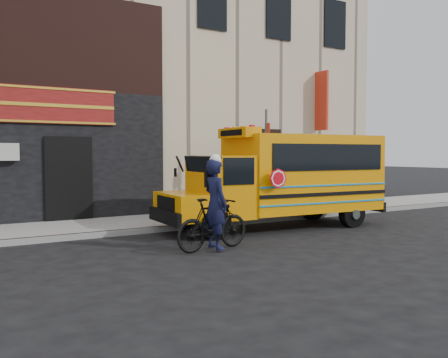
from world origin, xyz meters
TOP-DOWN VIEW (x-y plane):
  - ground at (0.00, 0.00)m, footprint 120.00×120.00m
  - curb at (0.00, 2.60)m, footprint 40.00×0.20m
  - sidewalk at (0.00, 4.10)m, footprint 40.00×3.00m
  - building at (-0.04, 10.45)m, footprint 20.00×10.70m
  - school_bus at (2.13, 1.44)m, footprint 7.03×2.62m
  - sign_pole at (2.74, 3.19)m, footprint 0.08×0.32m
  - bicycle at (-1.48, -0.45)m, footprint 2.06×0.85m
  - cyclist at (-1.47, -0.55)m, footprint 0.49×0.75m

SIDE VIEW (x-z plane):
  - ground at x=0.00m, z-range 0.00..0.00m
  - curb at x=0.00m, z-range 0.00..0.15m
  - sidewalk at x=0.00m, z-range 0.00..0.15m
  - bicycle at x=-1.48m, z-range 0.00..1.20m
  - cyclist at x=-1.47m, z-range 0.00..2.04m
  - school_bus at x=2.13m, z-range 0.05..2.97m
  - sign_pole at x=2.74m, z-range 0.17..3.83m
  - building at x=-0.04m, z-range 0.13..12.13m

